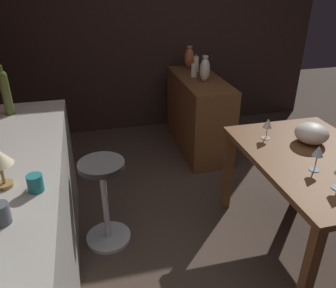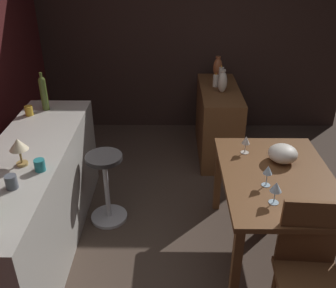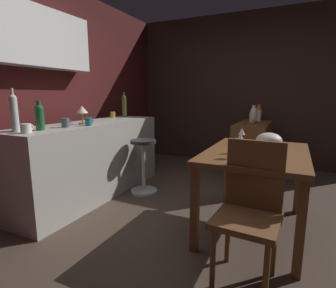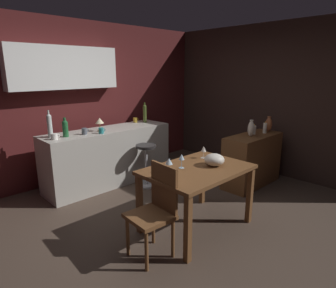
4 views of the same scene
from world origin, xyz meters
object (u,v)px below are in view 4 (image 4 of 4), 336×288
at_px(wine_bottle_green, 65,128).
at_px(cup_mustard, 135,120).
at_px(sideboard_cabinet, 252,160).
at_px(pillar_candle_tall, 265,128).
at_px(cup_white, 54,137).
at_px(vase_copper, 269,124).
at_px(bar_stool, 146,164).
at_px(wine_glass_right, 182,158).
at_px(pillar_candle_short, 254,130).
at_px(chair_near_window, 156,208).
at_px(wine_bottle_olive, 145,113).
at_px(wine_bottle_clear, 50,125).
at_px(wine_glass_left, 204,149).
at_px(fruit_bowl, 214,160).
at_px(wine_glass_center, 169,162).
at_px(cup_slate, 85,131).
at_px(dining_table, 197,176).
at_px(vase_ceramic_ivory, 251,129).
at_px(counter_lamp, 100,121).
at_px(cup_teal, 101,131).

bearing_deg(wine_bottle_green, cup_mustard, 9.46).
distance_m(sideboard_cabinet, pillar_candle_tall, 0.56).
bearing_deg(cup_white, vase_copper, -28.05).
distance_m(bar_stool, cup_white, 1.44).
height_order(wine_glass_right, pillar_candle_short, pillar_candle_short).
bearing_deg(chair_near_window, wine_bottle_olive, 52.79).
bearing_deg(wine_bottle_green, wine_bottle_clear, 148.85).
distance_m(wine_glass_left, fruit_bowl, 0.31).
xyz_separation_m(wine_glass_center, wine_bottle_clear, (-0.51, 1.85, 0.22)).
distance_m(wine_glass_right, pillar_candle_tall, 2.06).
relative_size(wine_bottle_olive, pillar_candle_short, 2.21).
bearing_deg(chair_near_window, cup_slate, 81.60).
bearing_deg(wine_glass_right, wine_bottle_clear, 111.21).
xyz_separation_m(fruit_bowl, wine_bottle_olive, (0.66, 2.06, 0.26)).
bearing_deg(fruit_bowl, cup_mustard, 76.30).
bearing_deg(cup_mustard, bar_stool, -116.15).
relative_size(dining_table, chair_near_window, 1.30).
xyz_separation_m(wine_glass_left, pillar_candle_tall, (1.58, 0.02, 0.05)).
bearing_deg(cup_white, cup_mustard, 10.01).
relative_size(dining_table, wine_glass_center, 7.37).
relative_size(bar_stool, wine_bottle_green, 2.46).
height_order(wine_glass_right, vase_ceramic_ivory, vase_ceramic_ivory).
relative_size(wine_glass_right, cup_white, 1.35).
distance_m(wine_glass_center, counter_lamp, 1.77).
bearing_deg(vase_ceramic_ivory, wine_glass_left, -177.39).
relative_size(wine_bottle_clear, vase_copper, 1.52).
height_order(fruit_bowl, wine_bottle_green, wine_bottle_green).
bearing_deg(sideboard_cabinet, cup_white, 148.21).
distance_m(wine_bottle_clear, pillar_candle_tall, 3.29).
distance_m(wine_glass_left, pillar_candle_tall, 1.59).
relative_size(wine_bottle_green, cup_white, 2.24).
bearing_deg(bar_stool, wine_glass_center, -119.69).
height_order(wine_bottle_green, vase_ceramic_ivory, wine_bottle_green).
distance_m(dining_table, bar_stool, 1.47).
bearing_deg(bar_stool, vase_ceramic_ivory, -44.47).
height_order(bar_stool, wine_glass_left, wine_glass_left).
distance_m(wine_bottle_clear, wine_bottle_olive, 1.71).
distance_m(wine_bottle_clear, cup_mustard, 1.60).
bearing_deg(pillar_candle_short, chair_near_window, -171.62).
height_order(sideboard_cabinet, wine_glass_left, wine_glass_left).
bearing_deg(wine_glass_right, cup_mustard, 66.24).
bearing_deg(pillar_candle_short, wine_bottle_olive, 117.37).
bearing_deg(pillar_candle_short, wine_glass_center, -174.83).
bearing_deg(chair_near_window, cup_teal, 74.55).
bearing_deg(wine_glass_center, sideboard_cabinet, 4.04).
xyz_separation_m(cup_white, vase_copper, (2.95, -1.57, -0.00)).
bearing_deg(fruit_bowl, chair_near_window, 178.42).
bearing_deg(chair_near_window, wine_bottle_clear, 94.66).
distance_m(fruit_bowl, wine_bottle_clear, 2.32).
height_order(fruit_bowl, cup_slate, cup_slate).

